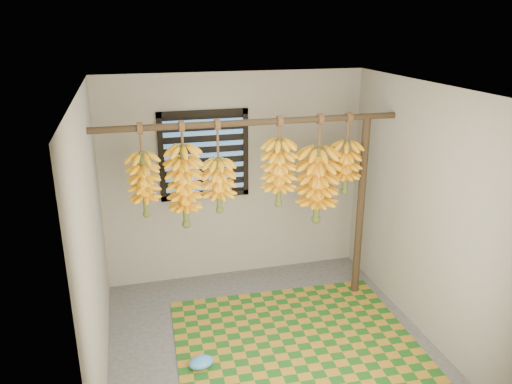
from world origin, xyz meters
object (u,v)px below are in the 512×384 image
object	(u,v)px
plastic_bag	(201,362)
banana_bunch_f	(346,167)
banana_bunch_a	(144,185)
support_post	(360,209)
banana_bunch_c	(219,185)
banana_bunch_e	(317,185)
banana_bunch_d	(279,173)
banana_bunch_b	(185,186)
woven_mat	(294,338)

from	to	relation	value
plastic_bag	banana_bunch_f	xyz separation A→B (m)	(1.69, 0.87, 1.43)
banana_bunch_a	support_post	bearing A→B (deg)	0.00
banana_bunch_c	banana_bunch_e	xyz separation A→B (m)	(1.03, 0.00, -0.08)
banana_bunch_d	support_post	bearing A→B (deg)	-0.00
banana_bunch_b	woven_mat	bearing A→B (deg)	-36.86
banana_bunch_a	banana_bunch_f	size ratio (longest dim) A/B	1.07
support_post	banana_bunch_b	xyz separation A→B (m)	(-1.87, 0.00, 0.41)
banana_bunch_d	banana_bunch_c	bearing A→B (deg)	-180.00
plastic_bag	banana_bunch_e	distance (m)	2.06
banana_bunch_a	banana_bunch_b	size ratio (longest dim) A/B	0.86
support_post	banana_bunch_e	bearing A→B (deg)	180.00
banana_bunch_f	banana_bunch_c	bearing A→B (deg)	-180.00
banana_bunch_c	banana_bunch_d	size ratio (longest dim) A/B	1.01
woven_mat	banana_bunch_b	bearing A→B (deg)	143.14
support_post	banana_bunch_a	world-z (taller)	banana_bunch_a
banana_bunch_a	banana_bunch_e	size ratio (longest dim) A/B	0.80
plastic_bag	banana_bunch_b	xyz separation A→B (m)	(0.02, 0.87, 1.36)
support_post	banana_bunch_d	bearing A→B (deg)	180.00
woven_mat	banana_bunch_c	world-z (taller)	banana_bunch_c
woven_mat	plastic_bag	distance (m)	0.95
banana_bunch_c	banana_bunch_e	size ratio (longest dim) A/B	0.82
woven_mat	banana_bunch_b	world-z (taller)	banana_bunch_b
plastic_bag	banana_bunch_e	xyz separation A→B (m)	(1.38, 0.87, 1.26)
banana_bunch_b	banana_bunch_e	distance (m)	1.36
banana_bunch_b	banana_bunch_a	bearing A→B (deg)	-180.00
plastic_bag	banana_bunch_f	size ratio (longest dim) A/B	0.27
banana_bunch_b	banana_bunch_d	xyz separation A→B (m)	(0.94, 0.00, 0.06)
banana_bunch_f	banana_bunch_d	bearing A→B (deg)	180.00
support_post	banana_bunch_f	distance (m)	0.52
plastic_bag	banana_bunch_f	bearing A→B (deg)	27.27
banana_bunch_d	banana_bunch_e	world-z (taller)	same
banana_bunch_c	banana_bunch_f	size ratio (longest dim) A/B	1.09
banana_bunch_a	banana_bunch_e	bearing A→B (deg)	0.00
woven_mat	banana_bunch_d	size ratio (longest dim) A/B	2.46
plastic_bag	banana_bunch_e	size ratio (longest dim) A/B	0.20
banana_bunch_b	banana_bunch_e	world-z (taller)	same
banana_bunch_c	banana_bunch_f	xyz separation A→B (m)	(1.33, 0.00, 0.09)
support_post	banana_bunch_e	distance (m)	0.60
support_post	banana_bunch_c	distance (m)	1.59
support_post	banana_bunch_a	size ratio (longest dim) A/B	2.22
banana_bunch_d	banana_bunch_f	bearing A→B (deg)	0.00
banana_bunch_c	banana_bunch_e	world-z (taller)	same
plastic_bag	banana_bunch_d	size ratio (longest dim) A/B	0.25
banana_bunch_a	banana_bunch_d	size ratio (longest dim) A/B	0.98
banana_bunch_e	banana_bunch_d	bearing A→B (deg)	180.00
support_post	plastic_bag	size ratio (longest dim) A/B	8.72
banana_bunch_e	banana_bunch_f	xyz separation A→B (m)	(0.31, 0.00, 0.17)
plastic_bag	banana_bunch_c	distance (m)	1.64
woven_mat	banana_bunch_e	world-z (taller)	banana_bunch_e
plastic_bag	banana_bunch_a	size ratio (longest dim) A/B	0.25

